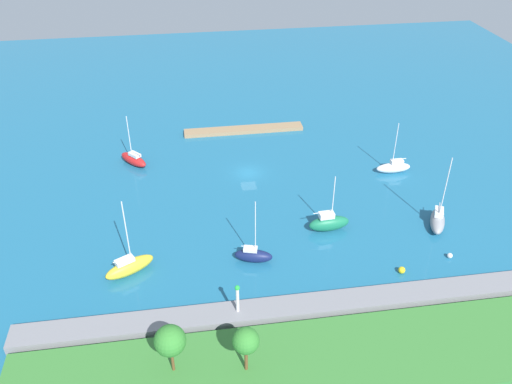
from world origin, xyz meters
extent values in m
plane|color=#1E668C|center=(0.00, 0.00, 0.00)|extent=(160.00, 160.00, 0.00)
cube|color=#997A56|center=(-1.19, -15.14, 0.34)|extent=(22.15, 2.60, 0.69)
cube|color=gray|center=(0.00, 31.60, 0.73)|extent=(60.24, 3.25, 1.46)
cube|color=#387A33|center=(0.00, 39.24, 0.62)|extent=(59.36, 10.76, 1.24)
cylinder|color=silver|center=(5.61, 31.60, 3.06)|extent=(0.36, 0.36, 3.20)
sphere|color=green|center=(5.61, 31.60, 4.91)|extent=(0.56, 0.56, 0.56)
cylinder|color=brown|center=(12.84, 38.32, 2.86)|extent=(0.30, 0.30, 3.24)
sphere|color=#337F2D|center=(12.84, 38.32, 5.41)|extent=(3.11, 3.11, 3.11)
cylinder|color=brown|center=(5.71, 39.30, 2.87)|extent=(0.34, 0.34, 3.27)
sphere|color=#337F2D|center=(5.71, 39.30, 5.31)|extent=(2.65, 2.65, 2.65)
ellipsoid|color=gray|center=(-24.10, 18.29, 0.88)|extent=(4.29, 6.24, 1.75)
cube|color=silver|center=(-24.31, 17.86, 2.11)|extent=(1.97, 2.44, 0.70)
cylinder|color=silver|center=(-23.98, 18.56, 6.46)|extent=(0.14, 0.14, 9.41)
cylinder|color=silver|center=(-24.48, 17.48, 2.61)|extent=(1.11, 2.21, 0.11)
ellipsoid|color=white|center=(-23.40, 3.25, 0.83)|extent=(5.68, 1.68, 1.66)
cube|color=silver|center=(-23.85, 3.25, 1.96)|extent=(2.05, 1.01, 0.61)
cylinder|color=silver|center=(-23.11, 3.25, 5.25)|extent=(0.14, 0.14, 7.18)
cylinder|color=silver|center=(-24.21, 3.25, 2.42)|extent=(2.21, 0.11, 0.11)
ellipsoid|color=#141E4C|center=(2.40, 21.82, 0.85)|extent=(5.15, 2.96, 1.70)
cube|color=silver|center=(2.78, 21.71, 1.93)|extent=(1.96, 1.46, 0.46)
cylinder|color=silver|center=(2.17, 21.88, 5.46)|extent=(0.12, 0.12, 7.53)
cylinder|color=silver|center=(3.04, 21.64, 2.31)|extent=(1.76, 0.58, 0.09)
ellipsoid|color=red|center=(18.62, -5.72, 0.88)|extent=(5.28, 5.67, 1.76)
cube|color=silver|center=(18.31, -5.36, 2.02)|extent=(2.23, 2.33, 0.52)
cylinder|color=silver|center=(18.82, -5.95, 5.24)|extent=(0.14, 0.14, 6.97)
cylinder|color=silver|center=(18.05, -5.06, 2.43)|extent=(1.63, 1.84, 0.11)
ellipsoid|color=yellow|center=(17.93, 21.81, 1.00)|extent=(6.51, 4.71, 2.00)
cube|color=silver|center=(18.38, 22.06, 2.29)|extent=(2.55, 2.08, 0.58)
cylinder|color=silver|center=(17.65, 21.66, 6.33)|extent=(0.15, 0.15, 8.65)
cylinder|color=silver|center=(18.66, 22.22, 2.73)|extent=(2.08, 1.23, 0.12)
ellipsoid|color=#19724C|center=(-8.88, 16.82, 1.08)|extent=(5.84, 2.29, 2.17)
cube|color=silver|center=(-8.42, 16.85, 2.56)|extent=(2.13, 1.29, 0.79)
cylinder|color=silver|center=(-9.17, 16.80, 5.39)|extent=(0.14, 0.14, 6.45)
cylinder|color=silver|center=(-7.83, 16.88, 3.11)|extent=(2.68, 0.27, 0.11)
sphere|color=yellow|center=(-15.55, 26.83, 0.44)|extent=(0.88, 0.88, 0.88)
sphere|color=white|center=(-22.82, 24.99, 0.35)|extent=(0.70, 0.70, 0.70)
camera|label=1|loc=(9.90, 73.46, 44.64)|focal=37.15mm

